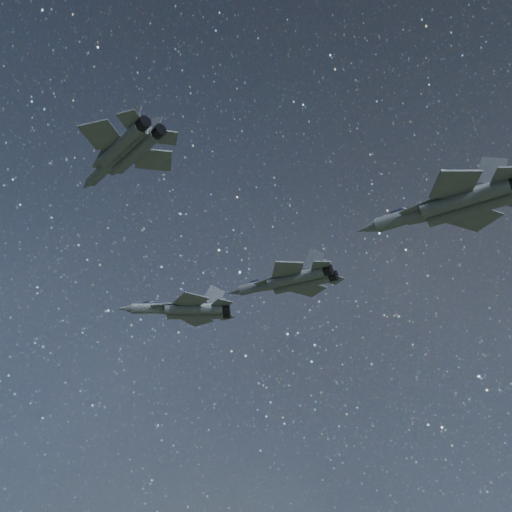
% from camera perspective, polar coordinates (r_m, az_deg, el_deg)
% --- Properties ---
extents(jet_lead, '(16.32, 10.68, 4.21)m').
position_cam_1_polar(jet_lead, '(84.53, -6.75, -5.09)').
color(jet_lead, '#383E46').
extents(jet_left, '(18.14, 12.88, 4.61)m').
position_cam_1_polar(jet_left, '(87.60, 3.26, -2.36)').
color(jet_left, '#383E46').
extents(jet_right, '(15.21, 10.00, 3.90)m').
position_cam_1_polar(jet_right, '(63.94, -12.54, 9.64)').
color(jet_right, '#383E46').
extents(jet_slot, '(20.11, 14.05, 5.06)m').
position_cam_1_polar(jet_slot, '(70.64, 18.23, 4.65)').
color(jet_slot, '#383E46').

